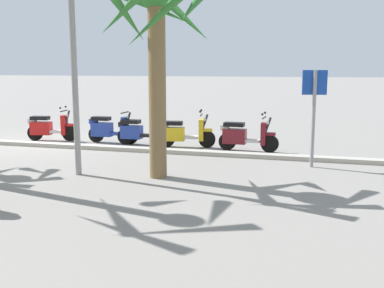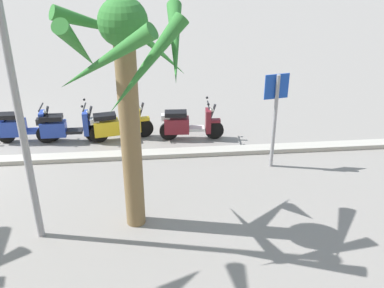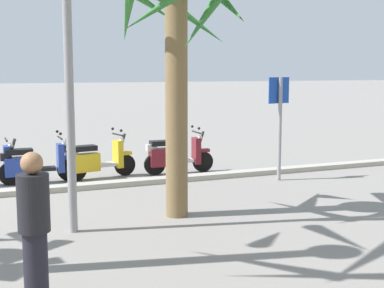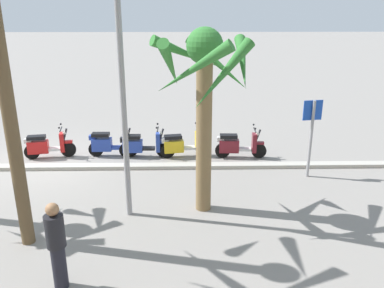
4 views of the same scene
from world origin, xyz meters
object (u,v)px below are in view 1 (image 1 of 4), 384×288
scooter_blue_far_back (140,131)px  palm_tree_near_sign (157,26)px  scooter_yellow_mid_centre (182,133)px  scooter_red_last_in_row (48,128)px  scooter_blue_gap_after_mid (109,129)px  crossing_sign (314,107)px  scooter_maroon_tail_end (244,136)px

scooter_blue_far_back → palm_tree_near_sign: (-2.01, 3.84, 2.90)m
scooter_yellow_mid_centre → scooter_red_last_in_row: (4.72, 0.02, 0.01)m
scooter_blue_far_back → scooter_blue_gap_after_mid: scooter_blue_far_back is taller
scooter_blue_gap_after_mid → crossing_sign: crossing_sign is taller
scooter_maroon_tail_end → scooter_blue_gap_after_mid: 4.49m
scooter_blue_far_back → palm_tree_near_sign: size_ratio=0.40×
scooter_maroon_tail_end → scooter_blue_far_back: bearing=-2.4°
scooter_blue_gap_after_mid → crossing_sign: 6.83m
scooter_blue_gap_after_mid → scooter_red_last_in_row: 2.18m
palm_tree_near_sign → scooter_maroon_tail_end: bearing=-110.0°
scooter_blue_far_back → scooter_blue_gap_after_mid: bearing=-5.5°
scooter_blue_gap_after_mid → palm_tree_near_sign: size_ratio=0.38×
scooter_maroon_tail_end → scooter_red_last_in_row: 6.66m
scooter_maroon_tail_end → crossing_sign: (-1.99, 1.68, 1.05)m
scooter_blue_far_back → scooter_maroon_tail_end: bearing=177.6°
scooter_blue_gap_after_mid → scooter_yellow_mid_centre: bearing=177.3°
scooter_blue_far_back → scooter_blue_gap_after_mid: (1.13, -0.11, 0.02)m
scooter_red_last_in_row → crossing_sign: crossing_sign is taller
scooter_yellow_mid_centre → scooter_blue_far_back: same height
crossing_sign → palm_tree_near_sign: size_ratio=0.53×
scooter_maroon_tail_end → scooter_red_last_in_row: (6.66, -0.11, -0.00)m
crossing_sign → scooter_yellow_mid_centre: bearing=-24.7°
scooter_blue_far_back → crossing_sign: bearing=161.2°
scooter_maroon_tail_end → crossing_sign: bearing=139.8°
scooter_yellow_mid_centre → scooter_blue_far_back: size_ratio=0.98×
scooter_maroon_tail_end → scooter_yellow_mid_centre: bearing=-3.8°
scooter_blue_far_back → scooter_red_last_in_row: same height
scooter_yellow_mid_centre → scooter_blue_gap_after_mid: 2.55m
scooter_red_last_in_row → crossing_sign: 8.89m
scooter_blue_far_back → palm_tree_near_sign: bearing=117.6°
scooter_yellow_mid_centre → palm_tree_near_sign: 4.84m
scooter_blue_gap_after_mid → palm_tree_near_sign: bearing=128.5°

